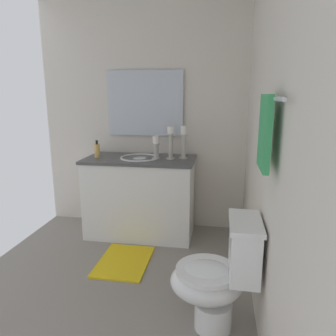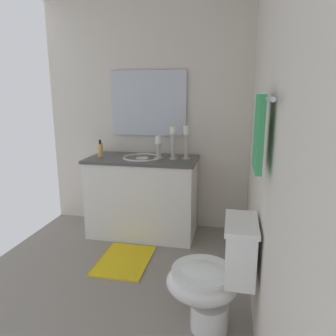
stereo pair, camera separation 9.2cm
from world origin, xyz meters
TOP-DOWN VIEW (x-y plane):
  - floor at (0.00, 0.00)m, footprint 2.93×2.27m
  - wall_back at (0.00, 1.13)m, footprint 2.93×0.04m
  - wall_left at (-1.47, 0.00)m, footprint 0.04×2.27m
  - vanity_cabinet at (-1.14, 0.03)m, footprint 0.58×1.14m
  - sink_basin at (-1.14, 0.03)m, footprint 0.40×0.40m
  - mirror at (-1.42, 0.03)m, footprint 0.02×0.82m
  - candle_holder_tall at (-1.19, 0.47)m, footprint 0.09×0.09m
  - candle_holder_short at (-1.15, 0.35)m, footprint 0.09×0.09m
  - candle_holder_mid at (-1.14, 0.20)m, footprint 0.09×0.09m
  - soap_bottle at (-1.10, -0.41)m, footprint 0.06×0.06m
  - toilet at (0.17, 0.85)m, footprint 0.39×0.54m
  - towel_bar at (0.33, 1.07)m, footprint 0.69×0.02m
  - towel_near_vanity at (0.33, 1.06)m, footprint 0.28×0.03m
  - bath_mat at (-0.52, 0.03)m, footprint 0.60×0.44m

SIDE VIEW (x-z plane):
  - floor at x=0.00m, z-range -0.02..0.00m
  - bath_mat at x=-0.52m, z-range 0.00..0.02m
  - toilet at x=0.17m, z-range -0.01..0.74m
  - vanity_cabinet at x=-1.14m, z-range 0.00..0.83m
  - sink_basin at x=-1.14m, z-range 0.67..0.92m
  - soap_bottle at x=-1.10m, z-range 0.82..1.00m
  - candle_holder_mid at x=-1.14m, z-range 0.84..1.07m
  - candle_holder_short at x=-1.15m, z-range 0.84..1.17m
  - candle_holder_tall at x=-1.19m, z-range 0.84..1.17m
  - wall_back at x=0.00m, z-range 0.00..2.45m
  - wall_left at x=-1.47m, z-range 0.00..2.45m
  - towel_near_vanity at x=0.33m, z-range 1.10..1.47m
  - mirror at x=-1.42m, z-range 1.03..1.72m
  - towel_bar at x=0.33m, z-range 1.44..1.46m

